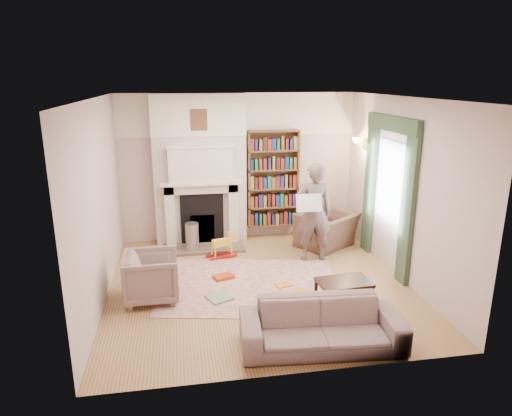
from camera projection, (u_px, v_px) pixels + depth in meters
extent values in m
plane|color=olive|center=(259.00, 284.00, 7.04)|extent=(4.50, 4.50, 0.00)
plane|color=white|center=(259.00, 98.00, 6.27)|extent=(4.50, 4.50, 0.00)
plane|color=beige|center=(239.00, 167.00, 8.79)|extent=(4.50, 0.00, 4.50)
plane|color=beige|center=(298.00, 252.00, 4.53)|extent=(4.50, 0.00, 4.50)
plane|color=beige|center=(99.00, 203.00, 6.29)|extent=(0.00, 4.50, 4.50)
plane|color=beige|center=(403.00, 190.00, 7.02)|extent=(0.00, 4.50, 4.50)
cube|color=beige|center=(200.00, 170.00, 8.50)|extent=(1.70, 0.35, 2.80)
cube|color=silver|center=(201.00, 183.00, 8.28)|extent=(1.47, 0.24, 0.05)
cube|color=black|center=(202.00, 219.00, 8.57)|extent=(0.80, 0.06, 0.96)
cube|color=silver|center=(200.00, 165.00, 8.21)|extent=(1.15, 0.18, 0.62)
cube|color=brown|center=(273.00, 179.00, 8.83)|extent=(1.00, 0.24, 1.85)
cube|color=silver|center=(390.00, 181.00, 7.38)|extent=(0.02, 0.90, 1.30)
cube|color=#31482E|center=(408.00, 208.00, 6.78)|extent=(0.07, 0.32, 2.40)
cube|color=#31482E|center=(370.00, 187.00, 8.11)|extent=(0.07, 0.32, 2.40)
cube|color=#31482E|center=(392.00, 123.00, 7.12)|extent=(0.09, 1.70, 0.24)
cube|color=beige|center=(251.00, 285.00, 6.98)|extent=(2.96, 2.48, 0.01)
imported|color=#4D3129|center=(327.00, 230.00, 8.54)|extent=(1.32, 1.28, 0.65)
imported|color=gray|center=(152.00, 277.00, 6.48)|extent=(0.79, 0.76, 0.69)
imported|color=gray|center=(322.00, 325.00, 5.34)|extent=(1.95, 0.89, 0.56)
imported|color=#604F4D|center=(314.00, 212.00, 7.75)|extent=(0.65, 0.45, 1.72)
cube|color=white|center=(309.00, 203.00, 7.47)|extent=(0.43, 0.15, 0.28)
cylinder|color=#979A9E|center=(192.00, 238.00, 8.25)|extent=(0.31, 0.31, 0.55)
cube|color=gold|center=(219.00, 297.00, 6.56)|extent=(0.43, 0.43, 0.03)
cube|color=#BE3615|center=(223.00, 277.00, 7.20)|extent=(0.36, 0.29, 0.05)
cube|color=red|center=(301.00, 291.00, 6.76)|extent=(0.29, 0.25, 0.02)
cube|color=red|center=(284.00, 285.00, 6.97)|extent=(0.28, 0.24, 0.02)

